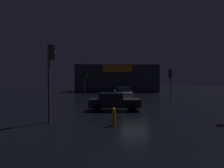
{
  "coord_description": "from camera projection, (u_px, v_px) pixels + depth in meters",
  "views": [
    {
      "loc": [
        -2.72,
        -18.27,
        2.54
      ],
      "look_at": [
        -1.8,
        6.39,
        1.98
      ],
      "focal_mm": 32.03,
      "sensor_mm": 36.0,
      "label": 1
    }
  ],
  "objects": [
    {
      "name": "ground_plane",
      "position": [
        134.0,
        107.0,
        18.42
      ],
      "size": [
        120.0,
        120.0,
        0.0
      ],
      "primitive_type": "plane",
      "color": "black"
    },
    {
      "name": "store_building",
      "position": [
        116.0,
        79.0,
        43.37
      ],
      "size": [
        16.53,
        9.96,
        5.47
      ],
      "color": "#33383D",
      "rests_on": "ground"
    },
    {
      "name": "traffic_signal_main",
      "position": [
        170.0,
        77.0,
        23.7
      ],
      "size": [
        0.42,
        0.42,
        3.72
      ],
      "color": "#595B60",
      "rests_on": "ground"
    },
    {
      "name": "traffic_signal_opposite",
      "position": [
        85.0,
        77.0,
        24.16
      ],
      "size": [
        0.41,
        0.43,
        3.66
      ],
      "color": "#595B60",
      "rests_on": "ground"
    },
    {
      "name": "traffic_signal_cross_right",
      "position": [
        50.0,
        69.0,
        11.82
      ],
      "size": [
        0.42,
        0.42,
        4.59
      ],
      "color": "#595B60",
      "rests_on": "ground"
    },
    {
      "name": "car_near",
      "position": [
        114.0,
        101.0,
        16.32
      ],
      "size": [
        4.21,
        2.13,
        1.44
      ],
      "color": "black",
      "rests_on": "ground"
    },
    {
      "name": "car_far",
      "position": [
        123.0,
        93.0,
        24.3
      ],
      "size": [
        2.11,
        4.55,
        1.65
      ],
      "color": "#B7B7BF",
      "rests_on": "ground"
    },
    {
      "name": "fire_hydrant",
      "position": [
        114.0,
        117.0,
        10.95
      ],
      "size": [
        0.22,
        0.22,
        1.0
      ],
      "color": "gold",
      "rests_on": "ground"
    }
  ]
}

